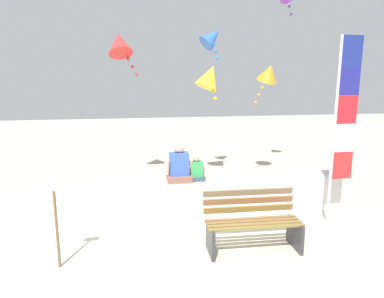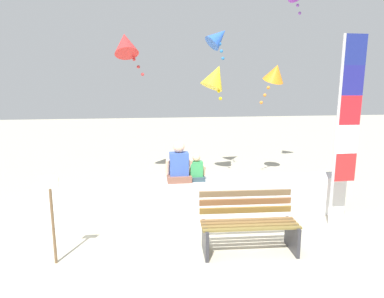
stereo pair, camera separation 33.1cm
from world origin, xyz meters
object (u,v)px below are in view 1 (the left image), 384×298
at_px(person_child, 197,170).
at_px(flag_banner, 343,118).
at_px(park_bench, 252,223).
at_px(sign_post, 56,215).
at_px(kite_orange, 269,73).
at_px(kite_blue, 212,37).
at_px(kite_yellow, 210,77).
at_px(kite_red, 119,43).
at_px(person_adult, 179,166).

bearing_deg(person_child, flag_banner, -14.61).
relative_size(park_bench, sign_post, 1.15).
bearing_deg(flag_banner, sign_post, -171.39).
bearing_deg(kite_orange, park_bench, -115.67).
bearing_deg(kite_orange, kite_blue, 160.33).
distance_m(kite_orange, sign_post, 6.06).
xyz_separation_m(flag_banner, kite_blue, (-1.55, 3.28, 1.73)).
bearing_deg(kite_yellow, sign_post, -128.40).
distance_m(kite_red, kite_yellow, 2.34).
relative_size(flag_banner, sign_post, 2.57).
distance_m(park_bench, sign_post, 2.86).
distance_m(person_adult, kite_orange, 3.80).
xyz_separation_m(park_bench, sign_post, (-2.83, -0.01, 0.36)).
bearing_deg(kite_orange, sign_post, -142.10).
bearing_deg(person_child, person_adult, -179.95).
height_order(flag_banner, kite_orange, flag_banner).
distance_m(park_bench, kite_orange, 4.55).
relative_size(person_adult, kite_yellow, 0.79).
xyz_separation_m(person_adult, flag_banner, (2.81, -0.65, 0.90)).
bearing_deg(flag_banner, park_bench, -159.64).
distance_m(flag_banner, kite_red, 5.25).
xyz_separation_m(person_child, kite_yellow, (0.85, 2.53, 1.76)).
bearing_deg(sign_post, kite_blue, 51.53).
distance_m(person_adult, kite_red, 3.70).
relative_size(kite_blue, kite_red, 0.81).
height_order(flag_banner, kite_yellow, flag_banner).
bearing_deg(person_adult, person_child, 0.05).
height_order(person_adult, kite_red, kite_red).
bearing_deg(person_adult, kite_yellow, 65.00).
bearing_deg(kite_blue, sign_post, -128.47).
height_order(person_adult, kite_yellow, kite_yellow).
xyz_separation_m(person_adult, kite_red, (-1.03, 2.59, 2.43)).
xyz_separation_m(person_adult, person_child, (0.33, 0.00, -0.10)).
distance_m(kite_orange, kite_red, 3.73).
relative_size(kite_red, kite_yellow, 1.18).
height_order(kite_orange, kite_blue, kite_blue).
height_order(kite_blue, kite_yellow, kite_blue).
bearing_deg(flag_banner, kite_yellow, 117.22).
xyz_separation_m(person_adult, kite_blue, (1.27, 2.63, 2.63)).
height_order(flag_banner, sign_post, flag_banner).
bearing_deg(sign_post, person_adult, 35.58).
height_order(flag_banner, kite_red, kite_red).
bearing_deg(person_adult, park_bench, -55.50).
height_order(kite_blue, sign_post, kite_blue).
relative_size(flag_banner, kite_orange, 3.18).
relative_size(park_bench, kite_yellow, 1.55).
xyz_separation_m(person_child, flag_banner, (2.49, -0.65, 0.99)).
height_order(park_bench, kite_blue, kite_blue).
relative_size(person_child, kite_red, 0.45).
height_order(person_child, kite_yellow, kite_yellow).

